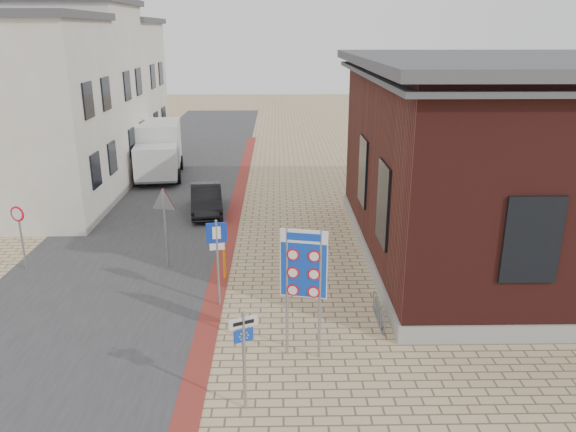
# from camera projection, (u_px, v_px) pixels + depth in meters

# --- Properties ---
(ground) EXTENTS (120.00, 120.00, 0.00)m
(ground) POSITION_uv_depth(u_px,v_px,m) (283.00, 367.00, 13.28)
(ground) COLOR tan
(ground) RESTS_ON ground
(road_strip) EXTENTS (7.00, 60.00, 0.02)m
(road_strip) POSITION_uv_depth(u_px,v_px,m) (167.00, 193.00, 27.42)
(road_strip) COLOR #38383A
(road_strip) RESTS_ON ground
(curb_strip) EXTENTS (0.60, 40.00, 0.02)m
(curb_strip) POSITION_uv_depth(u_px,v_px,m) (231.00, 227.00, 22.73)
(curb_strip) COLOR maroon
(curb_strip) RESTS_ON ground
(brick_building) EXTENTS (13.00, 13.00, 6.80)m
(brick_building) POSITION_uv_depth(u_px,v_px,m) (546.00, 158.00, 18.99)
(brick_building) COLOR gray
(brick_building) RESTS_ON ground
(townhouse_near) EXTENTS (7.40, 6.40, 8.30)m
(townhouse_near) POSITION_uv_depth(u_px,v_px,m) (14.00, 117.00, 23.17)
(townhouse_near) COLOR beige
(townhouse_near) RESTS_ON ground
(townhouse_mid) EXTENTS (7.40, 6.40, 9.10)m
(townhouse_mid) POSITION_uv_depth(u_px,v_px,m) (65.00, 92.00, 28.74)
(townhouse_mid) COLOR beige
(townhouse_mid) RESTS_ON ground
(townhouse_far) EXTENTS (7.40, 6.40, 8.30)m
(townhouse_far) POSITION_uv_depth(u_px,v_px,m) (101.00, 89.00, 34.56)
(townhouse_far) COLOR beige
(townhouse_far) RESTS_ON ground
(bike_rack) EXTENTS (0.08, 1.80, 0.60)m
(bike_rack) POSITION_uv_depth(u_px,v_px,m) (379.00, 312.00, 15.33)
(bike_rack) COLOR slate
(bike_rack) RESTS_ON ground
(sedan) EXTENTS (1.79, 3.87, 1.23)m
(sedan) POSITION_uv_depth(u_px,v_px,m) (206.00, 199.00, 24.34)
(sedan) COLOR black
(sedan) RESTS_ON ground
(box_truck) EXTENTS (2.84, 5.67, 2.85)m
(box_truck) POSITION_uv_depth(u_px,v_px,m) (159.00, 150.00, 30.26)
(box_truck) COLOR slate
(box_truck) RESTS_ON ground
(border_sign) EXTENTS (1.10, 0.28, 3.28)m
(border_sign) POSITION_uv_depth(u_px,v_px,m) (304.00, 266.00, 13.02)
(border_sign) COLOR gray
(border_sign) RESTS_ON ground
(essen_sign) EXTENTS (0.58, 0.29, 2.28)m
(essen_sign) POSITION_uv_depth(u_px,v_px,m) (244.00, 346.00, 11.37)
(essen_sign) COLOR gray
(essen_sign) RESTS_ON ground
(parking_sign) EXTENTS (0.57, 0.14, 2.62)m
(parking_sign) POSITION_uv_depth(u_px,v_px,m) (217.00, 248.00, 15.68)
(parking_sign) COLOR gray
(parking_sign) RESTS_ON ground
(yield_sign) EXTENTS (0.94, 0.30, 2.71)m
(yield_sign) POSITION_uv_depth(u_px,v_px,m) (164.00, 208.00, 18.26)
(yield_sign) COLOR gray
(yield_sign) RESTS_ON ground
(speed_sign) EXTENTS (0.50, 0.20, 2.21)m
(speed_sign) POSITION_uv_depth(u_px,v_px,m) (20.00, 228.00, 18.25)
(speed_sign) COLOR gray
(speed_sign) RESTS_ON ground
(bollard) EXTENTS (0.11, 0.11, 1.07)m
(bollard) POSITION_uv_depth(u_px,v_px,m) (225.00, 263.00, 17.83)
(bollard) COLOR orange
(bollard) RESTS_ON ground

